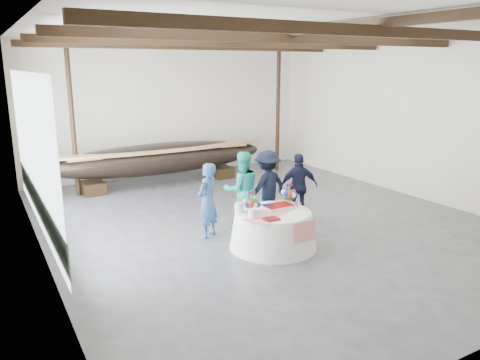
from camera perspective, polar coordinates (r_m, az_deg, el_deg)
floor at (r=11.58m, az=2.82°, el=-4.92°), size 10.00×12.00×0.01m
wall_back at (r=16.41m, az=-8.48°, el=8.54°), size 10.00×0.02×4.50m
wall_left at (r=9.41m, az=-23.76°, el=3.66°), size 0.02×12.00×4.50m
wall_right at (r=14.37m, az=20.18°, el=7.12°), size 0.02×12.00×4.50m
ceiling at (r=10.99m, az=3.11°, el=17.88°), size 10.00×12.00×0.01m
pavilion_structure at (r=11.65m, az=0.89°, el=15.22°), size 9.80×11.76×4.50m
open_bay at (r=10.46m, az=-23.87°, el=2.21°), size 0.03×7.00×3.20m
longboat_display at (r=14.98m, az=-9.65°, el=2.62°), size 7.17×1.43×1.34m
banquet_table at (r=9.82m, az=4.06°, el=-6.03°), size 1.82×1.82×0.78m
tabletop_items at (r=9.77m, az=3.61°, el=-2.78°), size 1.73×1.33×0.40m
guest_woman_blue at (r=10.27m, az=-3.98°, el=-2.51°), size 0.73×0.67×1.67m
guest_woman_teal at (r=10.88m, az=0.25°, el=-1.18°), size 1.01×0.86×1.81m
guest_man_left at (r=11.23m, az=3.31°, el=-0.82°), size 1.25×0.86×1.77m
guest_man_right at (r=11.57m, az=7.18°, el=-0.80°), size 1.04×0.69×1.64m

